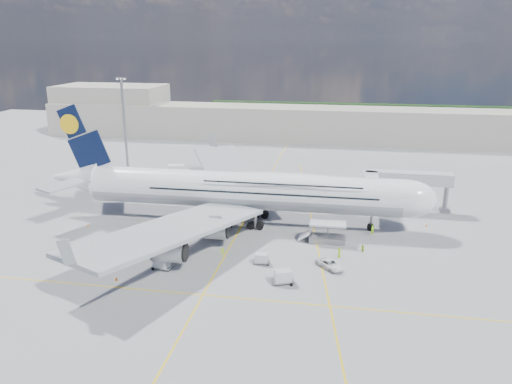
% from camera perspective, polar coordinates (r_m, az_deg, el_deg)
% --- Properties ---
extents(ground, '(300.00, 300.00, 0.00)m').
position_cam_1_polar(ground, '(91.49, -2.68, -5.68)').
color(ground, gray).
rests_on(ground, ground).
extents(taxi_line_main, '(0.25, 220.00, 0.01)m').
position_cam_1_polar(taxi_line_main, '(91.49, -2.68, -5.67)').
color(taxi_line_main, yellow).
rests_on(taxi_line_main, ground).
extents(taxi_line_cross, '(120.00, 0.25, 0.01)m').
position_cam_1_polar(taxi_line_cross, '(74.06, -6.09, -11.61)').
color(taxi_line_cross, yellow).
rests_on(taxi_line_cross, ground).
extents(taxi_line_diag, '(14.16, 99.06, 0.01)m').
position_cam_1_polar(taxi_line_diag, '(98.93, 6.55, -3.96)').
color(taxi_line_diag, yellow).
rests_on(taxi_line_diag, ground).
extents(airliner, '(77.26, 79.15, 23.71)m').
position_cam_1_polar(airliner, '(98.29, -1.33, 0.25)').
color(airliner, white).
rests_on(airliner, ground).
extents(jet_bridge, '(18.80, 12.10, 8.50)m').
position_cam_1_polar(jet_bridge, '(107.62, 15.48, 1.12)').
color(jet_bridge, '#B7B7BC').
rests_on(jet_bridge, ground).
extents(cargo_loader, '(8.53, 3.20, 3.67)m').
position_cam_1_polar(cargo_loader, '(91.77, 8.05, -4.92)').
color(cargo_loader, silver).
rests_on(cargo_loader, ground).
extents(light_mast, '(3.00, 0.70, 25.50)m').
position_cam_1_polar(light_mast, '(141.83, -14.80, 7.61)').
color(light_mast, gray).
rests_on(light_mast, ground).
extents(terminal, '(180.00, 16.00, 12.00)m').
position_cam_1_polar(terminal, '(180.59, 3.88, 7.80)').
color(terminal, '#B2AD9E').
rests_on(terminal, ground).
extents(hangar, '(40.00, 22.00, 18.00)m').
position_cam_1_polar(hangar, '(204.34, -16.12, 9.13)').
color(hangar, '#B2AD9E').
rests_on(hangar, ground).
extents(tree_line, '(160.00, 6.00, 8.00)m').
position_cam_1_polar(tree_line, '(225.41, 15.41, 8.61)').
color(tree_line, '#193814').
rests_on(tree_line, ground).
extents(dolly_row_a, '(2.66, 1.47, 1.66)m').
position_cam_1_polar(dolly_row_a, '(87.85, -13.66, -6.55)').
color(dolly_row_a, gray).
rests_on(dolly_row_a, ground).
extents(dolly_row_b, '(3.49, 2.30, 2.04)m').
position_cam_1_polar(dolly_row_b, '(82.08, -10.72, -7.95)').
color(dolly_row_b, gray).
rests_on(dolly_row_b, ground).
extents(dolly_row_c, '(3.20, 2.36, 1.81)m').
position_cam_1_polar(dolly_row_c, '(86.17, -8.74, -6.67)').
color(dolly_row_c, gray).
rests_on(dolly_row_c, ground).
extents(dolly_back, '(2.87, 1.55, 0.42)m').
position_cam_1_polar(dolly_back, '(88.62, -15.83, -6.92)').
color(dolly_back, gray).
rests_on(dolly_back, ground).
extents(dolly_nose_far, '(3.75, 2.75, 2.13)m').
position_cam_1_polar(dolly_nose_far, '(76.35, 3.12, -9.63)').
color(dolly_nose_far, gray).
rests_on(dolly_nose_far, ground).
extents(dolly_nose_near, '(2.79, 1.54, 1.75)m').
position_cam_1_polar(dolly_nose_near, '(82.55, 0.63, -7.59)').
color(dolly_nose_near, gray).
rests_on(dolly_nose_near, ground).
extents(baggage_tug, '(3.27, 2.40, 1.86)m').
position_cam_1_polar(baggage_tug, '(93.83, -5.77, -4.61)').
color(baggage_tug, white).
rests_on(baggage_tug, ground).
extents(catering_truck_inner, '(6.80, 3.12, 3.94)m').
position_cam_1_polar(catering_truck_inner, '(123.02, -0.90, 1.34)').
color(catering_truck_inner, gray).
rests_on(catering_truck_inner, ground).
extents(catering_truck_outer, '(6.15, 3.14, 3.51)m').
position_cam_1_polar(catering_truck_outer, '(133.13, -8.86, 2.27)').
color(catering_truck_outer, gray).
rests_on(catering_truck_outer, ground).
extents(service_van, '(5.23, 5.38, 1.43)m').
position_cam_1_polar(service_van, '(81.93, 8.47, -8.17)').
color(service_van, white).
rests_on(service_van, ground).
extents(crew_nose, '(0.87, 0.83, 2.01)m').
position_cam_1_polar(crew_nose, '(96.44, 13.16, -4.26)').
color(crew_nose, '#ADFF1A').
rests_on(crew_nose, ground).
extents(crew_loader, '(0.89, 0.94, 1.54)m').
position_cam_1_polar(crew_loader, '(88.45, 12.06, -6.36)').
color(crew_loader, '#AEEA18').
rests_on(crew_loader, ground).
extents(crew_wing, '(0.84, 0.99, 1.59)m').
position_cam_1_polar(crew_wing, '(91.55, -12.47, -5.54)').
color(crew_wing, '#EDFF1A').
rests_on(crew_wing, ground).
extents(crew_van, '(0.69, 0.94, 1.77)m').
position_cam_1_polar(crew_van, '(85.99, 9.49, -6.83)').
color(crew_van, '#92DF17').
rests_on(crew_van, ground).
extents(crew_tug, '(1.13, 0.85, 1.56)m').
position_cam_1_polar(crew_tug, '(85.43, -3.84, -6.86)').
color(crew_tug, '#C4F619').
rests_on(crew_tug, ground).
extents(cone_nose, '(0.45, 0.45, 0.57)m').
position_cam_1_polar(cone_nose, '(103.82, 18.88, -3.62)').
color(cone_nose, orange).
rests_on(cone_nose, ground).
extents(cone_wing_left_inner, '(0.46, 0.46, 0.58)m').
position_cam_1_polar(cone_wing_left_inner, '(122.47, -4.81, 0.43)').
color(cone_wing_left_inner, orange).
rests_on(cone_wing_left_inner, ground).
extents(cone_wing_left_outer, '(0.44, 0.44, 0.56)m').
position_cam_1_polar(cone_wing_left_outer, '(130.74, -6.38, 1.47)').
color(cone_wing_left_outer, orange).
rests_on(cone_wing_left_outer, ground).
extents(cone_wing_right_inner, '(0.44, 0.44, 0.56)m').
position_cam_1_polar(cone_wing_right_inner, '(89.72, -9.79, -6.22)').
color(cone_wing_right_inner, orange).
rests_on(cone_wing_right_inner, ground).
extents(cone_wing_right_outer, '(0.46, 0.46, 0.58)m').
position_cam_1_polar(cone_wing_right_outer, '(80.42, -15.68, -9.52)').
color(cone_wing_right_outer, orange).
rests_on(cone_wing_right_outer, ground).
extents(cone_tail, '(0.42, 0.42, 0.54)m').
position_cam_1_polar(cone_tail, '(103.92, -18.63, -3.58)').
color(cone_tail, orange).
rests_on(cone_tail, ground).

